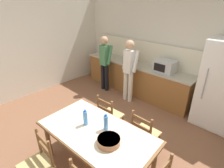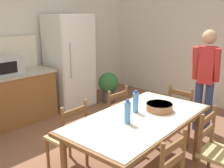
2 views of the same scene
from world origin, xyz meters
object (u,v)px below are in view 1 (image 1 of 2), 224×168
object	(u,v)px
dining_table	(96,135)
serving_bowl	(109,141)
microwave	(165,66)
bottle_off_centre	(106,123)
refrigerator	(222,86)
chair_side_far_left	(109,116)
paper_bag	(132,57)
person_at_counter	(129,68)
bottle_near_centre	(85,118)
chair_side_far_right	(145,134)
chair_side_near_left	(38,165)
person_at_sink	(105,61)

from	to	relation	value
dining_table	serving_bowl	xyz separation A→B (m)	(0.32, -0.05, 0.13)
microwave	bottle_off_centre	world-z (taller)	microwave
refrigerator	serving_bowl	size ratio (longest dim) A/B	5.93
dining_table	chair_side_far_left	size ratio (longest dim) A/B	2.06
paper_bag	chair_side_far_left	bearing A→B (deg)	-63.90
paper_bag	person_at_counter	distance (m)	0.61
bottle_near_centre	serving_bowl	bearing A→B (deg)	-4.32
microwave	chair_side_far_right	size ratio (longest dim) A/B	0.55
serving_bowl	chair_side_near_left	bearing A→B (deg)	-132.92
paper_bag	chair_side_far_right	distance (m)	2.58
bottle_off_centre	refrigerator	bearing A→B (deg)	69.16
bottle_near_centre	person_at_counter	world-z (taller)	person_at_counter
bottle_off_centre	person_at_counter	size ratio (longest dim) A/B	0.16
refrigerator	bottle_near_centre	xyz separation A→B (m)	(-1.25, -2.60, -0.04)
chair_side_far_left	chair_side_near_left	bearing A→B (deg)	90.84
paper_bag	person_at_sink	distance (m)	0.81
microwave	dining_table	world-z (taller)	microwave
refrigerator	bottle_off_centre	distance (m)	2.64
refrigerator	chair_side_far_left	size ratio (longest dim) A/B	2.09
bottle_off_centre	chair_side_near_left	size ratio (longest dim) A/B	0.30
chair_side_near_left	person_at_sink	distance (m)	3.36
paper_bag	dining_table	world-z (taller)	paper_bag
bottle_near_centre	microwave	bearing A→B (deg)	91.76
chair_side_far_right	chair_side_far_left	bearing A→B (deg)	2.77
refrigerator	serving_bowl	xyz separation A→B (m)	(-0.70, -2.65, -0.11)
microwave	paper_bag	distance (m)	1.05
dining_table	bottle_off_centre	size ratio (longest dim) A/B	6.95
bottle_near_centre	chair_side_near_left	distance (m)	0.92
refrigerator	microwave	distance (m)	1.34
paper_bag	bottle_near_centre	size ratio (longest dim) A/B	1.33
bottle_near_centre	person_at_sink	bearing A→B (deg)	129.60
chair_side_near_left	chair_side_far_right	xyz separation A→B (m)	(0.73, 1.59, 0.00)
dining_table	chair_side_far_right	size ratio (longest dim) A/B	2.06
microwave	serving_bowl	bearing A→B (deg)	-76.68
dining_table	serving_bowl	distance (m)	0.35
dining_table	person_at_counter	bearing A→B (deg)	116.65
refrigerator	chair_side_far_left	bearing A→B (deg)	-128.69
dining_table	chair_side_near_left	distance (m)	0.91
chair_side_far_right	refrigerator	bearing A→B (deg)	-110.50
chair_side_near_left	chair_side_far_left	size ratio (longest dim) A/B	1.00
paper_bag	serving_bowl	xyz separation A→B (m)	(1.69, -2.66, -0.25)
bottle_off_centre	person_at_sink	bearing A→B (deg)	136.17
dining_table	bottle_off_centre	xyz separation A→B (m)	(0.08, 0.12, 0.21)
paper_bag	chair_side_near_left	world-z (taller)	paper_bag
chair_side_near_left	person_at_counter	size ratio (longest dim) A/B	0.54
person_at_sink	microwave	bearing A→B (deg)	-73.44
refrigerator	microwave	world-z (taller)	refrigerator
chair_side_far_left	person_at_sink	xyz separation A→B (m)	(-1.53, 1.36, 0.49)
bottle_near_centre	chair_side_near_left	xyz separation A→B (m)	(-0.14, -0.78, -0.47)
paper_bag	chair_side_near_left	xyz separation A→B (m)	(1.00, -3.40, -0.65)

